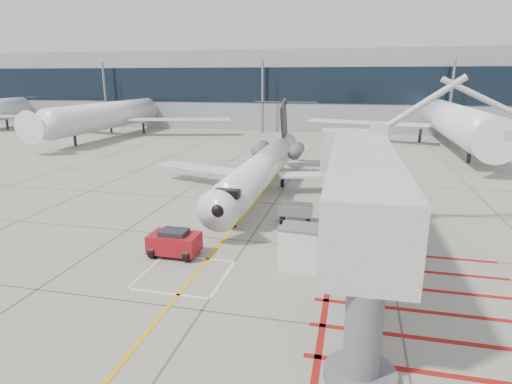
# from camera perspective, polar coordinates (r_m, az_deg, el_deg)

# --- Properties ---
(ground_plane) EXTENTS (260.00, 260.00, 0.00)m
(ground_plane) POSITION_cam_1_polar(r_m,az_deg,el_deg) (22.00, -3.60, -10.31)
(ground_plane) COLOR gray
(ground_plane) RESTS_ON ground
(regional_jet) EXTENTS (21.55, 27.14, 7.10)m
(regional_jet) POSITION_cam_1_polar(r_m,az_deg,el_deg) (32.86, 0.03, 4.80)
(regional_jet) COLOR white
(regional_jet) RESTS_ON ground_plane
(jet_bridge) EXTENTS (9.96, 20.36, 8.07)m
(jet_bridge) POSITION_cam_1_polar(r_m,az_deg,el_deg) (19.87, 13.94, -1.11)
(jet_bridge) COLOR beige
(jet_bridge) RESTS_ON ground_plane
(pushback_tug) EXTENTS (2.66, 1.67, 1.55)m
(pushback_tug) POSITION_cam_1_polar(r_m,az_deg,el_deg) (23.75, -10.83, -6.55)
(pushback_tug) COLOR maroon
(pushback_tug) RESTS_ON ground_plane
(baggage_cart) EXTENTS (2.19, 1.41, 1.36)m
(baggage_cart) POSITION_cam_1_polar(r_m,az_deg,el_deg) (28.55, 5.27, -2.81)
(baggage_cart) COLOR #5E5F63
(baggage_cart) RESTS_ON ground_plane
(ground_power_unit) EXTENTS (2.88, 1.83, 2.18)m
(ground_power_unit) POSITION_cam_1_polar(r_m,az_deg,el_deg) (21.93, 6.96, -7.37)
(ground_power_unit) COLOR silver
(ground_power_unit) RESTS_ON ground_plane
(cone_nose) EXTENTS (0.32, 0.32, 0.44)m
(cone_nose) POSITION_cam_1_polar(r_m,az_deg,el_deg) (26.83, -8.03, -5.13)
(cone_nose) COLOR orange
(cone_nose) RESTS_ON ground_plane
(cone_side) EXTENTS (0.39, 0.39, 0.54)m
(cone_side) POSITION_cam_1_polar(r_m,az_deg,el_deg) (25.17, 5.74, -6.32)
(cone_side) COLOR #ED4D0C
(cone_side) RESTS_ON ground_plane
(terminal_building) EXTENTS (180.00, 28.00, 14.00)m
(terminal_building) POSITION_cam_1_polar(r_m,az_deg,el_deg) (89.14, 16.19, 12.98)
(terminal_building) COLOR gray
(terminal_building) RESTS_ON ground_plane
(terminal_glass_band) EXTENTS (180.00, 0.10, 6.00)m
(terminal_glass_band) POSITION_cam_1_polar(r_m,az_deg,el_deg) (75.09, 16.74, 13.41)
(terminal_glass_band) COLOR black
(terminal_glass_band) RESTS_ON ground_plane
(bg_aircraft_b) EXTENTS (37.09, 41.21, 12.36)m
(bg_aircraft_b) POSITION_cam_1_polar(r_m,az_deg,el_deg) (75.58, -17.88, 11.95)
(bg_aircraft_b) COLOR silver
(bg_aircraft_b) RESTS_ON ground_plane
(bg_aircraft_c) EXTENTS (39.59, 43.99, 13.20)m
(bg_aircraft_c) POSITION_cam_1_polar(r_m,az_deg,el_deg) (66.29, 24.60, 11.34)
(bg_aircraft_c) COLOR silver
(bg_aircraft_c) RESTS_ON ground_plane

